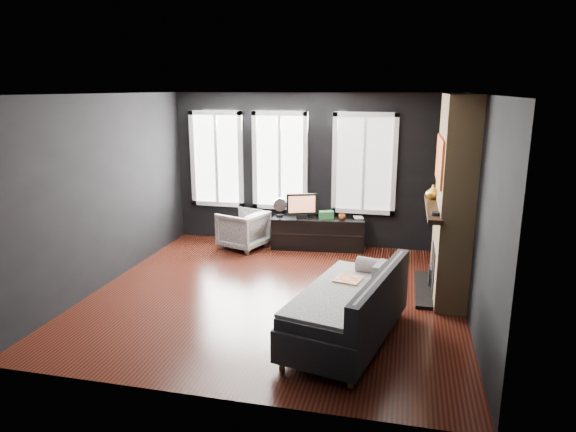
% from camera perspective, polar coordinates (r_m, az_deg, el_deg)
% --- Properties ---
extents(floor, '(5.00, 5.00, 0.00)m').
position_cam_1_polar(floor, '(7.18, -1.33, -8.69)').
color(floor, black).
rests_on(floor, ground).
extents(ceiling, '(5.00, 5.00, 0.00)m').
position_cam_1_polar(ceiling, '(6.62, -1.47, 13.41)').
color(ceiling, white).
rests_on(ceiling, ground).
extents(wall_back, '(5.00, 0.02, 2.70)m').
position_cam_1_polar(wall_back, '(9.17, 2.51, 5.11)').
color(wall_back, black).
rests_on(wall_back, ground).
extents(wall_left, '(0.02, 5.00, 2.70)m').
position_cam_1_polar(wall_left, '(7.77, -19.58, 2.68)').
color(wall_left, black).
rests_on(wall_left, ground).
extents(wall_right, '(0.02, 5.00, 2.70)m').
position_cam_1_polar(wall_right, '(6.62, 20.06, 0.77)').
color(wall_right, black).
rests_on(wall_right, ground).
extents(windows, '(4.00, 0.16, 1.76)m').
position_cam_1_polar(windows, '(9.12, -0.30, 11.58)').
color(windows, white).
rests_on(windows, wall_back).
extents(fireplace, '(0.70, 1.62, 2.70)m').
position_cam_1_polar(fireplace, '(7.18, 17.94, 1.93)').
color(fireplace, '#93724C').
rests_on(fireplace, floor).
extents(sofa, '(1.42, 2.16, 0.85)m').
position_cam_1_polar(sofa, '(5.84, 6.59, -9.72)').
color(sofa, black).
rests_on(sofa, floor).
extents(stripe_pillow, '(0.16, 0.36, 0.35)m').
position_cam_1_polar(stripe_pillow, '(6.14, 10.12, -6.74)').
color(stripe_pillow, gray).
rests_on(stripe_pillow, sofa).
extents(armchair, '(0.87, 0.90, 0.74)m').
position_cam_1_polar(armchair, '(9.12, -5.01, -1.30)').
color(armchair, white).
rests_on(armchair, floor).
extents(media_console, '(1.66, 0.68, 0.55)m').
position_cam_1_polar(media_console, '(9.12, 3.37, -1.86)').
color(media_console, black).
rests_on(media_console, floor).
extents(monitor, '(0.55, 0.30, 0.49)m').
position_cam_1_polar(monitor, '(8.98, 1.52, 1.34)').
color(monitor, black).
rests_on(monitor, media_console).
extents(desk_fan, '(0.31, 0.31, 0.34)m').
position_cam_1_polar(desk_fan, '(9.09, -0.92, 1.02)').
color(desk_fan, gray).
rests_on(desk_fan, media_console).
extents(mug, '(0.14, 0.13, 0.12)m').
position_cam_1_polar(mug, '(8.94, 6.02, -0.01)').
color(mug, '#C95E1F').
rests_on(mug, media_console).
extents(book, '(0.16, 0.06, 0.22)m').
position_cam_1_polar(book, '(9.06, 7.35, 0.46)').
color(book, beige).
rests_on(book, media_console).
extents(storage_box, '(0.28, 0.23, 0.13)m').
position_cam_1_polar(storage_box, '(8.98, 4.28, 0.14)').
color(storage_box, '#307E40').
rests_on(storage_box, media_console).
extents(mantel_vase, '(0.26, 0.26, 0.20)m').
position_cam_1_polar(mantel_vase, '(7.61, 15.80, 2.57)').
color(mantel_vase, gold).
rests_on(mantel_vase, fireplace).
extents(mantel_clock, '(0.12, 0.12, 0.04)m').
position_cam_1_polar(mantel_clock, '(6.65, 16.10, 0.24)').
color(mantel_clock, black).
rests_on(mantel_clock, fireplace).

